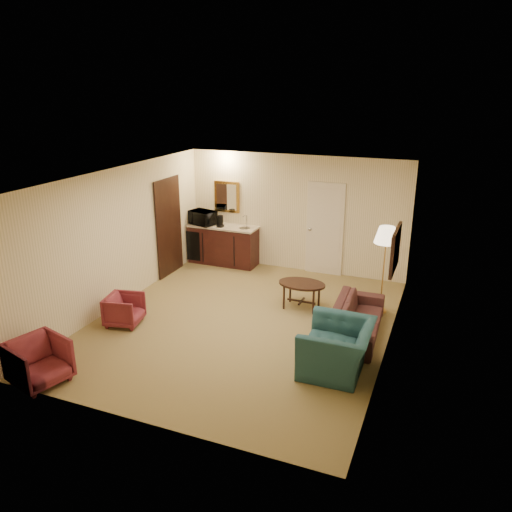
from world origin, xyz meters
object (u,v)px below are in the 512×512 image
Objects in this scene: sofa at (357,313)px; rose_chair_near at (124,308)px; wetbar_cabinet at (223,245)px; microwave at (202,216)px; waste_bin at (248,262)px; coffee_maker at (220,221)px; teal_armchair at (337,340)px; coffee_table at (302,295)px; rose_chair_far at (39,360)px; floor_lamp at (384,270)px.

sofa is 3.18× the size of rose_chair_near.
microwave is at bearing -171.39° from wetbar_cabinet.
waste_bin is 1.12m from coffee_maker.
waste_bin is (-2.90, 3.55, -0.34)m from teal_armchair.
wetbar_cabinet is 1.47× the size of teal_armchair.
wetbar_cabinet is 2.74× the size of rose_chair_near.
teal_armchair is 3.81m from rose_chair_near.
rose_chair_near is 3.50m from coffee_maker.
teal_armchair reaches higher than coffee_table.
wetbar_cabinet is 2.25× the size of rose_chair_far.
microwave is (-4.08, 2.29, 0.75)m from sofa.
floor_lamp is at bearing 15.82° from coffee_table.
microwave reaches higher than rose_chair_near.
rose_chair_far is (-0.25, -5.50, -0.10)m from wetbar_cabinet.
microwave is (-4.33, 1.25, 0.30)m from floor_lamp.
rose_chair_far is at bearing 168.11° from rose_chair_near.
sofa is at bearing -85.13° from rose_chair_near.
coffee_maker is (-2.45, 1.61, 0.80)m from coffee_table.
wetbar_cabinet is at bearing 161.08° from floor_lamp.
teal_armchair is 4.24m from rose_chair_far.
coffee_table reaches higher than waste_bin.
rose_chair_near is (-0.25, -3.52, -0.16)m from wetbar_cabinet.
rose_chair_far is at bearing -92.60° from wetbar_cabinet.
sofa is 7.19× the size of coffee_maker.
teal_armchair is 1.27× the size of coffee_table.
floor_lamp is (3.85, -1.32, 0.36)m from wetbar_cabinet.
sofa is 2.61× the size of rose_chair_far.
coffee_table is at bearing -42.70° from waste_bin.
rose_chair_near is 3.55m from microwave.
floor_lamp reaches higher than waste_bin.
sofa reaches higher than waste_bin.
waste_bin is at bearing 15.78° from microwave.
teal_armchair is at bearing -103.36° from rose_chair_near.
coffee_table is (2.44, -1.72, -0.21)m from wetbar_cabinet.
floor_lamp is at bearing -21.34° from waste_bin.
rose_chair_far reaches higher than coffee_table.
wetbar_cabinet is at bearing 24.22° from microwave.
floor_lamp reaches higher than rose_chair_far.
floor_lamp is at bearing -0.43° from microwave.
wetbar_cabinet reaches higher than rose_chair_near.
rose_chair_near is at bearing -146.16° from coffee_table.
sofa is 4.31m from coffee_maker.
rose_chair_near is 2.26× the size of coffee_maker.
floor_lamp is (0.25, 1.04, 0.45)m from sofa.
rose_chair_far is (-3.85, -3.14, -0.01)m from sofa.
rose_chair_near is (-3.85, -1.16, -0.07)m from sofa.
rose_chair_far is at bearing -125.43° from coffee_table.
wetbar_cabinet is at bearing 54.12° from sofa.
rose_chair_near is at bearing -92.95° from coffee_maker.
floor_lamp is (1.41, 0.40, 0.57)m from coffee_table.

